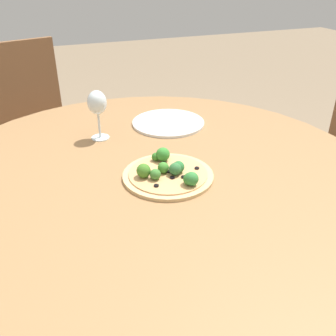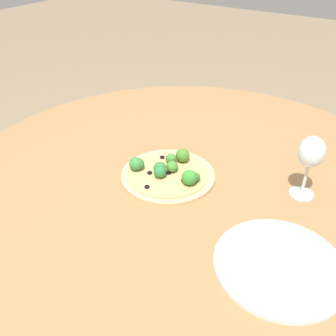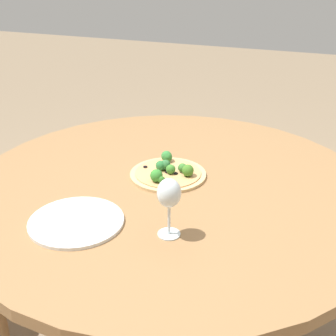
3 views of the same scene
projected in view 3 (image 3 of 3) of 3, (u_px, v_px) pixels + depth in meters
dining_table at (171, 198)px, 1.59m from camera, size 1.39×1.39×0.76m
pizza at (168, 172)px, 1.62m from camera, size 0.27×0.27×0.06m
wine_glass at (169, 195)px, 1.25m from camera, size 0.07×0.07×0.17m
plate_near at (76, 222)px, 1.35m from camera, size 0.28×0.28×0.01m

